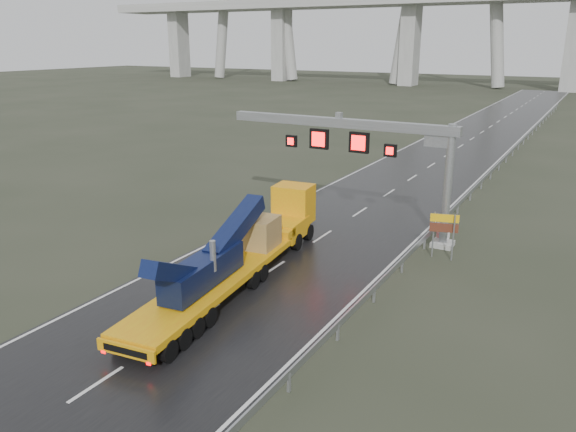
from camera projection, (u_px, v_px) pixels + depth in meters
The scene contains 7 objects.
ground at pixel (137, 358), 21.41m from camera, with size 400.00×400.00×0.00m, color #2A2F21.
road at pixel (431, 165), 54.62m from camera, with size 11.00×200.00×0.02m, color black.
guardrail at pixel (474, 189), 43.23m from camera, with size 0.20×140.00×1.40m, color #909398, non-canonical shape.
sign_gantry at pixel (370, 145), 33.68m from camera, with size 14.90×1.20×7.42m.
heavy_haul_truck at pixel (249, 244), 28.94m from camera, with size 4.30×17.10×3.98m.
exit_sign_pair at pixel (444, 227), 30.69m from camera, with size 1.49×0.48×2.62m.
striped_barrier at pixel (443, 233), 33.56m from camera, with size 0.69×0.37×1.17m, color red.
Camera 1 is at (14.30, -13.52, 11.56)m, focal length 35.00 mm.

